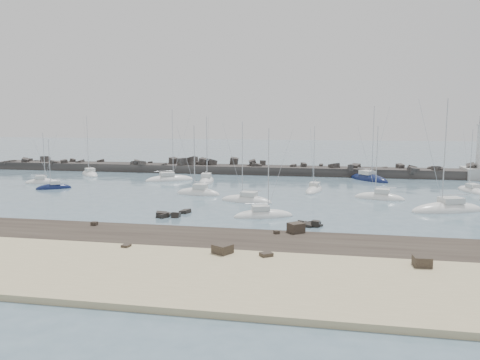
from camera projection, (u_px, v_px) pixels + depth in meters
name	position (u px, v px, depth m)	size (l,w,h in m)	color
ground	(220.00, 204.00, 69.42)	(400.00, 400.00, 0.00)	slate
sand_strip	(130.00, 274.00, 38.28)	(140.00, 14.00, 1.00)	#CBBB8C
rock_shelf	(173.00, 242.00, 47.97)	(140.00, 12.31, 1.93)	black
rock_cluster_near	(170.00, 215.00, 60.81)	(3.88, 4.94, 1.41)	black
rock_cluster_far	(312.00, 225.00, 55.34)	(3.13, 2.58, 1.44)	black
breakwater	(227.00, 172.00, 107.75)	(115.00, 7.33, 5.21)	#292624
sailboat_0	(43.00, 183.00, 90.90)	(6.96, 3.81, 10.70)	white
sailboat_1	(90.00, 175.00, 103.74)	(7.98, 8.53, 14.03)	white
sailboat_2	(54.00, 188.00, 84.13)	(6.05, 4.85, 9.72)	#0E173D
sailboat_3	(207.00, 182.00, 92.26)	(3.87, 9.09, 14.08)	white
sailboat_4	(169.00, 180.00, 94.91)	(9.99, 7.68, 15.39)	white
sailboat_5	(198.00, 194.00, 77.63)	(8.00, 3.45, 12.54)	white
sailboat_6	(314.00, 191.00, 81.12)	(3.81, 8.01, 12.23)	white
sailboat_7	(263.00, 216.00, 60.30)	(8.13, 4.91, 12.32)	white
sailboat_8	(369.00, 179.00, 95.45)	(8.90, 9.93, 16.16)	#0E173D
sailboat_9	(379.00, 198.00, 73.48)	(8.13, 4.24, 12.44)	white
sailboat_10	(471.00, 191.00, 80.53)	(4.24, 7.69, 11.65)	white
sailboat_11	(447.00, 210.00, 63.90)	(10.94, 6.73, 16.50)	white
sailboat_13	(246.00, 201.00, 71.11)	(8.66, 4.40, 13.09)	white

